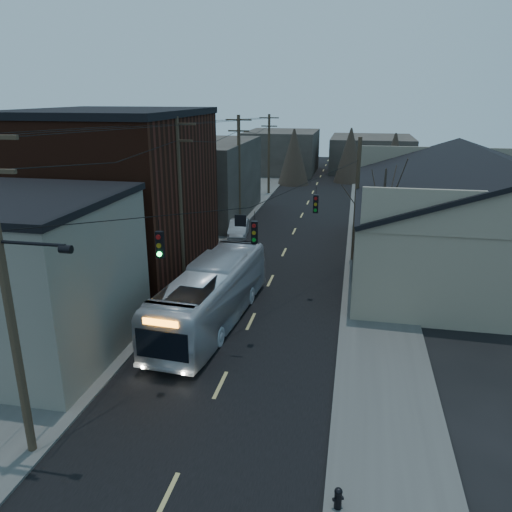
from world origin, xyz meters
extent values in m
cube|color=black|center=(0.00, 30.00, 0.01)|extent=(9.00, 110.00, 0.02)
cube|color=#474744|center=(-6.50, 30.00, 0.06)|extent=(4.00, 110.00, 0.12)
cube|color=#474744|center=(6.50, 30.00, 0.06)|extent=(4.00, 110.00, 0.12)
cube|color=slate|center=(-9.00, 9.00, 3.50)|extent=(8.00, 8.00, 7.00)
cube|color=black|center=(-10.00, 20.00, 5.00)|extent=(10.00, 12.00, 10.00)
cube|color=#332E29|center=(-9.50, 36.00, 3.50)|extent=(9.00, 14.00, 7.00)
cube|color=gray|center=(13.00, 25.00, 2.50)|extent=(16.00, 20.00, 5.00)
cube|color=black|center=(9.00, 25.00, 6.30)|extent=(8.16, 20.60, 2.86)
cube|color=#332E29|center=(-6.00, 65.00, 3.00)|extent=(10.00, 12.00, 6.00)
cube|color=#332E29|center=(7.00, 70.00, 2.50)|extent=(12.00, 14.00, 5.00)
cone|color=black|center=(6.50, 20.00, 3.60)|extent=(0.40, 0.40, 7.20)
cylinder|color=#382B1E|center=(-5.00, 3.00, 5.25)|extent=(0.28, 0.28, 10.50)
cylinder|color=#382B1E|center=(-5.00, 18.00, 5.00)|extent=(0.28, 0.28, 10.00)
cube|color=#382B1E|center=(-5.00, 18.00, 9.60)|extent=(2.20, 0.12, 0.12)
cylinder|color=#382B1E|center=(-5.00, 33.00, 4.75)|extent=(0.28, 0.28, 9.50)
cube|color=#382B1E|center=(-5.00, 33.00, 9.10)|extent=(2.20, 0.12, 0.12)
cylinder|color=#382B1E|center=(-5.00, 48.00, 4.50)|extent=(0.28, 0.28, 9.00)
cube|color=#382B1E|center=(-5.00, 48.00, 8.60)|extent=(2.20, 0.12, 0.12)
cylinder|color=#382B1E|center=(5.00, 25.00, 4.25)|extent=(0.28, 0.28, 8.50)
cube|color=black|center=(-2.00, 7.50, 5.95)|extent=(0.28, 0.20, 1.00)
cube|color=black|center=(0.60, 12.00, 5.35)|extent=(0.28, 0.20, 1.00)
cube|color=black|center=(2.80, 18.00, 5.45)|extent=(0.28, 0.20, 1.00)
imported|color=#B5BAC2|center=(-1.91, 13.40, 1.57)|extent=(3.51, 11.43, 3.14)
imported|color=#93959A|center=(-4.30, 29.62, 0.68)|extent=(2.00, 4.29, 1.36)
cylinder|color=black|center=(4.90, 2.49, 0.39)|extent=(0.21, 0.21, 0.53)
sphere|color=black|center=(4.90, 2.49, 0.68)|extent=(0.23, 0.23, 0.23)
cylinder|color=black|center=(4.90, 2.49, 0.43)|extent=(0.33, 0.23, 0.11)
camera|label=1|loc=(4.82, -8.85, 11.19)|focal=35.00mm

